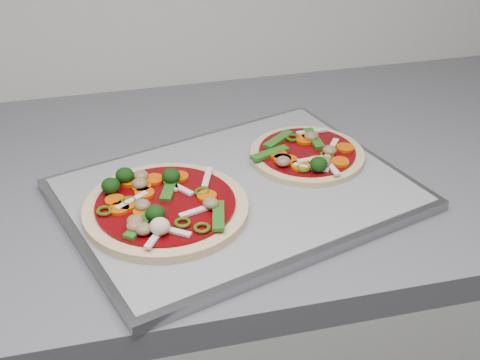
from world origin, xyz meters
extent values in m
cube|color=gray|center=(-0.60, 1.22, 0.91)|extent=(0.52, 0.44, 0.01)
cube|color=gray|center=(-0.60, 1.22, 0.92)|extent=(0.49, 0.41, 0.00)
cylinder|color=#DBB889|center=(-0.70, 1.18, 0.92)|extent=(0.29, 0.29, 0.01)
cylinder|color=#690407|center=(-0.70, 1.18, 0.93)|extent=(0.24, 0.24, 0.00)
cylinder|color=#F16000|center=(-0.76, 1.20, 0.93)|extent=(0.03, 0.03, 0.00)
cube|color=silver|center=(-0.72, 1.12, 0.93)|extent=(0.03, 0.04, 0.00)
cylinder|color=#F16000|center=(-0.75, 1.19, 0.93)|extent=(0.04, 0.04, 0.00)
cube|color=#287020|center=(-0.65, 1.14, 0.93)|extent=(0.03, 0.06, 0.00)
cylinder|color=#F16000|center=(-0.65, 1.18, 0.93)|extent=(0.03, 0.03, 0.00)
torus|color=#2F4F0A|center=(-0.67, 1.12, 0.93)|extent=(0.03, 0.03, 0.00)
cube|color=silver|center=(-0.69, 1.23, 0.93)|extent=(0.01, 0.05, 0.00)
cylinder|color=#F16000|center=(-0.74, 1.24, 0.93)|extent=(0.03, 0.03, 0.00)
torus|color=#2F4F0A|center=(-0.66, 1.19, 0.93)|extent=(0.03, 0.03, 0.00)
cylinder|color=#F16000|center=(-0.68, 1.24, 0.93)|extent=(0.04, 0.04, 0.00)
cube|color=#287020|center=(-0.74, 1.14, 0.93)|extent=(0.05, 0.06, 0.00)
cylinder|color=#F16000|center=(-0.73, 1.21, 0.93)|extent=(0.04, 0.04, 0.00)
ellipsoid|color=#153C0D|center=(-0.75, 1.24, 0.94)|extent=(0.03, 0.03, 0.02)
ellipsoid|color=olive|center=(-0.74, 1.13, 0.94)|extent=(0.03, 0.03, 0.01)
cylinder|color=#F16000|center=(-0.73, 1.17, 0.93)|extent=(0.03, 0.03, 0.00)
cylinder|color=#F16000|center=(-0.71, 1.24, 0.93)|extent=(0.04, 0.04, 0.00)
cylinder|color=#F16000|center=(-0.73, 1.22, 0.93)|extent=(0.03, 0.03, 0.00)
ellipsoid|color=olive|center=(-0.65, 1.16, 0.94)|extent=(0.02, 0.02, 0.01)
ellipsoid|color=#153C0D|center=(-0.72, 1.15, 0.94)|extent=(0.03, 0.03, 0.02)
cylinder|color=#F16000|center=(-0.76, 1.18, 0.93)|extent=(0.03, 0.03, 0.00)
cube|color=silver|center=(-0.74, 1.19, 0.93)|extent=(0.04, 0.03, 0.00)
cube|color=silver|center=(-0.71, 1.12, 0.93)|extent=(0.04, 0.03, 0.00)
ellipsoid|color=olive|center=(-0.73, 1.23, 0.94)|extent=(0.03, 0.03, 0.01)
torus|color=#2F4F0A|center=(-0.75, 1.19, 0.93)|extent=(0.02, 0.02, 0.00)
ellipsoid|color=#153C0D|center=(-0.77, 1.22, 0.94)|extent=(0.03, 0.03, 0.02)
ellipsoid|color=olive|center=(-0.73, 1.18, 0.94)|extent=(0.02, 0.02, 0.01)
cube|color=#287020|center=(-0.69, 1.21, 0.93)|extent=(0.03, 0.06, 0.00)
ellipsoid|color=beige|center=(-0.72, 1.12, 0.94)|extent=(0.03, 0.03, 0.02)
ellipsoid|color=olive|center=(-0.73, 1.24, 0.94)|extent=(0.02, 0.02, 0.01)
ellipsoid|color=#153C0D|center=(-0.69, 1.23, 0.94)|extent=(0.03, 0.03, 0.02)
cube|color=silver|center=(-0.64, 1.23, 0.93)|extent=(0.02, 0.05, 0.00)
cube|color=silver|center=(-0.67, 1.15, 0.93)|extent=(0.05, 0.02, 0.00)
torus|color=#2F4F0A|center=(-0.78, 1.18, 0.93)|extent=(0.03, 0.03, 0.00)
ellipsoid|color=olive|center=(-0.74, 1.14, 0.94)|extent=(0.03, 0.03, 0.01)
torus|color=#2F4F0A|center=(-0.69, 1.13, 0.93)|extent=(0.03, 0.03, 0.00)
cube|color=silver|center=(-0.68, 1.21, 0.93)|extent=(0.03, 0.04, 0.00)
ellipsoid|color=olive|center=(-0.75, 1.14, 0.94)|extent=(0.03, 0.03, 0.01)
cylinder|color=#DBB889|center=(-0.49, 1.27, 0.92)|extent=(0.20, 0.20, 0.01)
cylinder|color=#690407|center=(-0.49, 1.27, 0.93)|extent=(0.17, 0.17, 0.00)
cube|color=silver|center=(-0.47, 1.22, 0.93)|extent=(0.01, 0.05, 0.00)
cube|color=#287020|center=(-0.54, 1.27, 0.93)|extent=(0.06, 0.03, 0.00)
cylinder|color=#F16000|center=(-0.51, 1.23, 0.93)|extent=(0.04, 0.04, 0.00)
cylinder|color=#F16000|center=(-0.49, 1.24, 0.93)|extent=(0.03, 0.03, 0.00)
cylinder|color=#F16000|center=(-0.46, 1.23, 0.93)|extent=(0.04, 0.04, 0.00)
cube|color=silver|center=(-0.50, 1.22, 0.93)|extent=(0.05, 0.03, 0.00)
cube|color=#287020|center=(-0.52, 1.31, 0.93)|extent=(0.05, 0.05, 0.00)
cylinder|color=#F16000|center=(-0.52, 1.25, 0.93)|extent=(0.04, 0.04, 0.00)
cube|color=silver|center=(-0.49, 1.24, 0.93)|extent=(0.05, 0.01, 0.00)
cube|color=silver|center=(-0.45, 1.27, 0.93)|extent=(0.03, 0.04, 0.00)
torus|color=#2F4F0A|center=(-0.47, 1.25, 0.93)|extent=(0.02, 0.02, 0.00)
cylinder|color=#F16000|center=(-0.47, 1.31, 0.93)|extent=(0.03, 0.03, 0.00)
cylinder|color=#F16000|center=(-0.44, 1.26, 0.93)|extent=(0.03, 0.03, 0.00)
torus|color=#2F4F0A|center=(-0.50, 1.31, 0.93)|extent=(0.02, 0.02, 0.00)
ellipsoid|color=#153C0D|center=(-0.49, 1.22, 0.94)|extent=(0.03, 0.03, 0.02)
ellipsoid|color=olive|center=(-0.48, 1.30, 0.93)|extent=(0.03, 0.03, 0.01)
torus|color=#2F4F0A|center=(-0.51, 1.22, 0.93)|extent=(0.03, 0.03, 0.00)
ellipsoid|color=olive|center=(-0.53, 1.24, 0.93)|extent=(0.03, 0.03, 0.01)
cylinder|color=#F16000|center=(-0.49, 1.30, 0.93)|extent=(0.04, 0.04, 0.00)
ellipsoid|color=olive|center=(-0.46, 1.25, 0.93)|extent=(0.03, 0.03, 0.01)
cylinder|color=#F16000|center=(-0.53, 1.25, 0.93)|extent=(0.03, 0.03, 0.00)
cube|color=silver|center=(-0.47, 1.32, 0.93)|extent=(0.05, 0.01, 0.00)
ellipsoid|color=olive|center=(-0.48, 1.23, 0.93)|extent=(0.03, 0.03, 0.01)
cube|color=#287020|center=(-0.47, 1.30, 0.93)|extent=(0.01, 0.06, 0.00)
cylinder|color=#F16000|center=(-0.53, 1.27, 0.93)|extent=(0.03, 0.03, 0.00)
camera|label=1|loc=(-0.78, 0.50, 1.39)|focal=50.00mm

